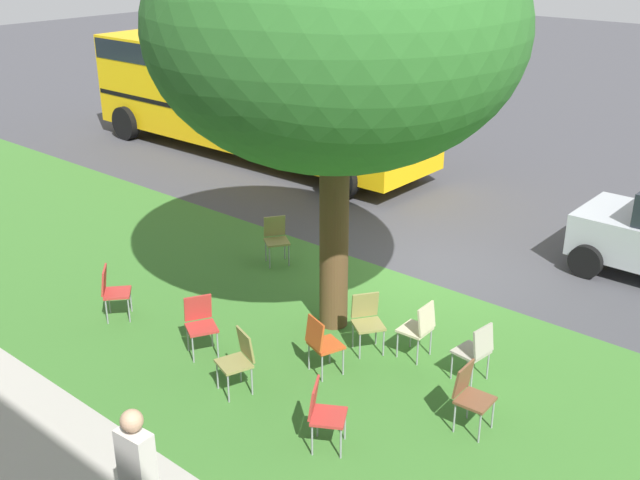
{
  "coord_description": "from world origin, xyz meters",
  "views": [
    {
      "loc": [
        -6.51,
        10.5,
        5.81
      ],
      "look_at": [
        0.73,
        1.98,
        1.11
      ],
      "focal_mm": 42.31,
      "sensor_mm": 36.0,
      "label": 1
    }
  ],
  "objects_px": {
    "chair_5": "(323,410)",
    "pedestrian_0": "(138,477)",
    "chair_0": "(200,321)",
    "chair_3": "(112,289)",
    "street_tree": "(336,29)",
    "chair_2": "(239,357)",
    "chair_8": "(276,236)",
    "chair_4": "(470,393)",
    "chair_6": "(322,341)",
    "chair_7": "(476,349)",
    "chair_9": "(419,326)",
    "school_bus": "(253,91)",
    "chair_1": "(367,318)"
  },
  "relations": [
    {
      "from": "chair_5",
      "to": "pedestrian_0",
      "type": "height_order",
      "value": "pedestrian_0"
    },
    {
      "from": "chair_0",
      "to": "chair_3",
      "type": "bearing_deg",
      "value": 6.33
    },
    {
      "from": "street_tree",
      "to": "chair_2",
      "type": "distance_m",
      "value": 4.57
    },
    {
      "from": "chair_3",
      "to": "chair_8",
      "type": "xyz_separation_m",
      "value": [
        -0.48,
        -3.24,
        0.0
      ]
    },
    {
      "from": "chair_4",
      "to": "chair_5",
      "type": "bearing_deg",
      "value": 51.68
    },
    {
      "from": "chair_6",
      "to": "pedestrian_0",
      "type": "height_order",
      "value": "pedestrian_0"
    },
    {
      "from": "chair_4",
      "to": "chair_8",
      "type": "bearing_deg",
      "value": -21.76
    },
    {
      "from": "chair_7",
      "to": "chair_9",
      "type": "bearing_deg",
      "value": -1.4
    },
    {
      "from": "chair_3",
      "to": "school_bus",
      "type": "distance_m",
      "value": 9.41
    },
    {
      "from": "chair_6",
      "to": "chair_1",
      "type": "bearing_deg",
      "value": -94.7
    },
    {
      "from": "chair_7",
      "to": "chair_0",
      "type": "bearing_deg",
      "value": 29.02
    },
    {
      "from": "chair_7",
      "to": "chair_8",
      "type": "distance_m",
      "value": 4.93
    },
    {
      "from": "chair_5",
      "to": "chair_6",
      "type": "bearing_deg",
      "value": -49.19
    },
    {
      "from": "street_tree",
      "to": "chair_0",
      "type": "height_order",
      "value": "street_tree"
    },
    {
      "from": "chair_0",
      "to": "pedestrian_0",
      "type": "height_order",
      "value": "pedestrian_0"
    },
    {
      "from": "chair_3",
      "to": "chair_6",
      "type": "height_order",
      "value": "same"
    },
    {
      "from": "chair_0",
      "to": "chair_1",
      "type": "distance_m",
      "value": 2.42
    },
    {
      "from": "chair_3",
      "to": "chair_5",
      "type": "xyz_separation_m",
      "value": [
        -4.6,
        0.31,
        0.0
      ]
    },
    {
      "from": "street_tree",
      "to": "school_bus",
      "type": "height_order",
      "value": "street_tree"
    },
    {
      "from": "street_tree",
      "to": "chair_4",
      "type": "xyz_separation_m",
      "value": [
        -2.97,
        0.98,
        -3.98
      ]
    },
    {
      "from": "school_bus",
      "to": "pedestrian_0",
      "type": "height_order",
      "value": "school_bus"
    },
    {
      "from": "chair_0",
      "to": "chair_8",
      "type": "height_order",
      "value": "same"
    },
    {
      "from": "chair_8",
      "to": "chair_2",
      "type": "bearing_deg",
      "value": 126.69
    },
    {
      "from": "chair_8",
      "to": "chair_9",
      "type": "bearing_deg",
      "value": 163.97
    },
    {
      "from": "chair_8",
      "to": "chair_0",
      "type": "bearing_deg",
      "value": 114.27
    },
    {
      "from": "chair_8",
      "to": "chair_9",
      "type": "height_order",
      "value": "same"
    },
    {
      "from": "street_tree",
      "to": "chair_7",
      "type": "relative_size",
      "value": 7.32
    },
    {
      "from": "chair_1",
      "to": "chair_9",
      "type": "height_order",
      "value": "same"
    },
    {
      "from": "chair_1",
      "to": "chair_6",
      "type": "relative_size",
      "value": 1.0
    },
    {
      "from": "chair_1",
      "to": "chair_9",
      "type": "xyz_separation_m",
      "value": [
        -0.71,
        -0.29,
        0.0
      ]
    },
    {
      "from": "chair_2",
      "to": "chair_3",
      "type": "height_order",
      "value": "same"
    },
    {
      "from": "chair_3",
      "to": "chair_4",
      "type": "xyz_separation_m",
      "value": [
        -5.74,
        -1.14,
        0.0
      ]
    },
    {
      "from": "chair_1",
      "to": "chair_4",
      "type": "height_order",
      "value": "same"
    },
    {
      "from": "chair_0",
      "to": "chair_1",
      "type": "relative_size",
      "value": 1.0
    },
    {
      "from": "chair_0",
      "to": "chair_8",
      "type": "xyz_separation_m",
      "value": [
        1.37,
        -3.03,
        0.0
      ]
    },
    {
      "from": "chair_0",
      "to": "chair_5",
      "type": "xyz_separation_m",
      "value": [
        -2.75,
        0.51,
        0.0
      ]
    },
    {
      "from": "chair_3",
      "to": "chair_6",
      "type": "relative_size",
      "value": 1.0
    },
    {
      "from": "chair_5",
      "to": "school_bus",
      "type": "relative_size",
      "value": 0.08
    },
    {
      "from": "chair_4",
      "to": "pedestrian_0",
      "type": "bearing_deg",
      "value": 69.67
    },
    {
      "from": "chair_2",
      "to": "school_bus",
      "type": "xyz_separation_m",
      "value": [
        7.81,
        -8.11,
        1.24
      ]
    },
    {
      "from": "chair_1",
      "to": "pedestrian_0",
      "type": "height_order",
      "value": "pedestrian_0"
    },
    {
      "from": "pedestrian_0",
      "to": "chair_1",
      "type": "bearing_deg",
      "value": -81.47
    },
    {
      "from": "pedestrian_0",
      "to": "chair_8",
      "type": "bearing_deg",
      "value": -57.17
    },
    {
      "from": "chair_2",
      "to": "chair_7",
      "type": "xyz_separation_m",
      "value": [
        -2.29,
        -2.23,
        0.0
      ]
    },
    {
      "from": "chair_6",
      "to": "chair_4",
      "type": "bearing_deg",
      "value": -173.74
    },
    {
      "from": "chair_2",
      "to": "chair_8",
      "type": "relative_size",
      "value": 1.0
    },
    {
      "from": "street_tree",
      "to": "chair_3",
      "type": "distance_m",
      "value": 5.29
    },
    {
      "from": "street_tree",
      "to": "chair_6",
      "type": "distance_m",
      "value": 4.24
    },
    {
      "from": "chair_4",
      "to": "chair_6",
      "type": "distance_m",
      "value": 2.2
    },
    {
      "from": "chair_2",
      "to": "school_bus",
      "type": "bearing_deg",
      "value": -46.06
    }
  ]
}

